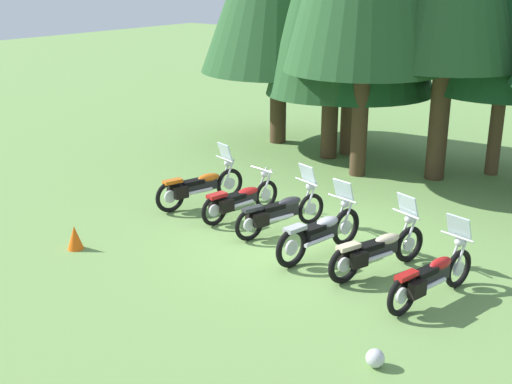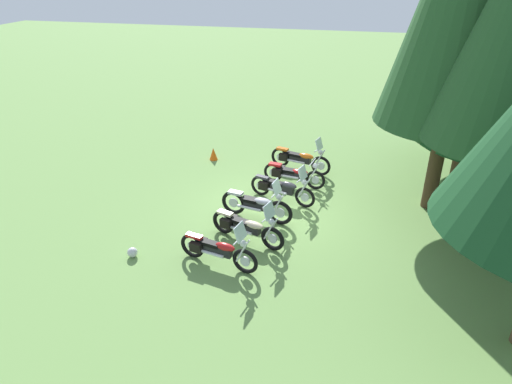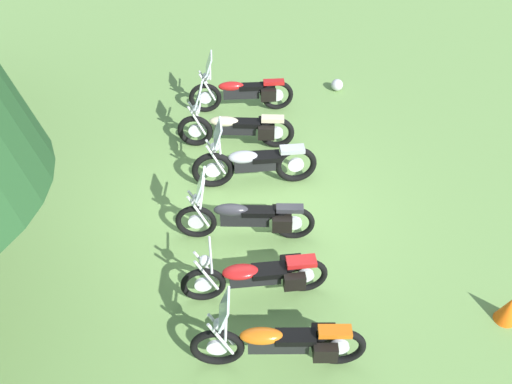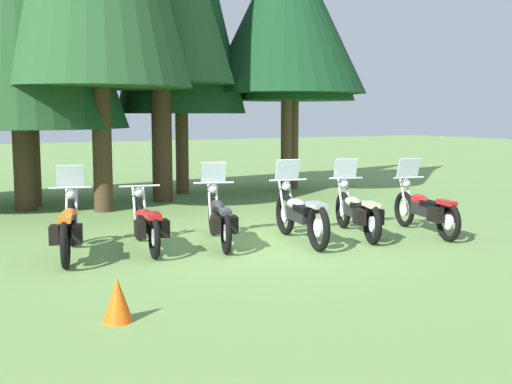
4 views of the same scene
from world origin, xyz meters
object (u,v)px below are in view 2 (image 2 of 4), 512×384
motorcycle_3 (257,205)px  pine_tree_0 (496,11)px  motorcycle_4 (246,227)px  dropped_helmet (132,252)px  motorcycle_2 (281,188)px  traffic_cone (213,154)px  motorcycle_1 (292,174)px  pine_tree_1 (492,21)px  motorcycle_5 (217,249)px  motorcycle_0 (300,159)px

motorcycle_3 → pine_tree_0: bearing=51.5°
motorcycle_3 → motorcycle_4: size_ratio=1.02×
motorcycle_4 → dropped_helmet: 3.08m
motorcycle_2 → traffic_cone: motorcycle_2 is taller
motorcycle_1 → dropped_helmet: 6.18m
motorcycle_2 → motorcycle_3: 1.39m
motorcycle_1 → pine_tree_1: 7.42m
motorcycle_1 → pine_tree_0: (-3.25, 5.98, 5.02)m
motorcycle_2 → motorcycle_5: (3.74, -0.96, -0.01)m
traffic_cone → dropped_helmet: bearing=-0.5°
motorcycle_5 → pine_tree_1: 10.15m
motorcycle_3 → motorcycle_4: motorcycle_3 is taller
motorcycle_5 → pine_tree_0: (-8.21, 7.10, 5.00)m
motorcycle_1 → dropped_helmet: (5.15, -3.39, -0.30)m
pine_tree_0 → traffic_cone: pine_tree_0 is taller
motorcycle_3 → pine_tree_1: pine_tree_1 is taller
motorcycle_4 → pine_tree_0: size_ratio=0.26×
motorcycle_0 → dropped_helmet: (6.38, -3.45, -0.34)m
motorcycle_0 → traffic_cone: motorcycle_0 is taller
motorcycle_4 → pine_tree_1: pine_tree_1 is taller
motorcycle_1 → dropped_helmet: motorcycle_1 is taller
motorcycle_3 → dropped_helmet: size_ratio=8.43×
motorcycle_0 → motorcycle_2: size_ratio=1.03×
motorcycle_4 → motorcycle_1: bearing=98.1°
dropped_helmet → motorcycle_2: bearing=140.6°
motorcycle_2 → motorcycle_3: size_ratio=0.98×
motorcycle_5 → dropped_helmet: bearing=-162.7°
motorcycle_2 → traffic_cone: 4.16m
traffic_cone → motorcycle_4: bearing=27.1°
motorcycle_0 → motorcycle_2: motorcycle_0 is taller
motorcycle_0 → motorcycle_1: 1.23m
motorcycle_1 → pine_tree_1: bearing=20.6°
motorcycle_2 → pine_tree_1: bearing=39.3°
traffic_cone → motorcycle_5: bearing=19.0°
pine_tree_1 → traffic_cone: bearing=-92.8°
motorcycle_4 → motorcycle_5: size_ratio=1.01×
motorcycle_3 → traffic_cone: (-3.99, -2.68, -0.25)m
motorcycle_2 → pine_tree_1: 7.78m
motorcycle_3 → traffic_cone: motorcycle_3 is taller
motorcycle_1 → motorcycle_3: size_ratio=0.97×
motorcycle_0 → pine_tree_0: (-2.02, 5.92, 4.98)m
motorcycle_0 → dropped_helmet: motorcycle_0 is taller
motorcycle_1 → motorcycle_2: motorcycle_2 is taller
motorcycle_4 → motorcycle_2: bearing=96.8°
motorcycle_5 → traffic_cone: bearing=121.4°
pine_tree_1 → dropped_helmet: size_ratio=33.10×
pine_tree_0 → motorcycle_4: bearing=-43.6°
motorcycle_4 → dropped_helmet: motorcycle_4 is taller
motorcycle_0 → motorcycle_1: motorcycle_0 is taller
dropped_helmet → traffic_cone: bearing=179.5°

